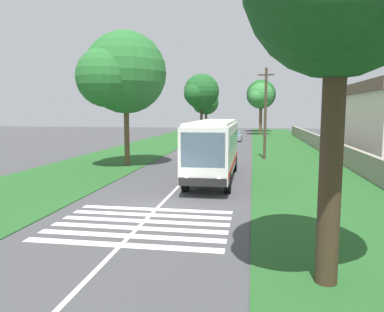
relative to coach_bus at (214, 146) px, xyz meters
The scene contains 16 objects.
ground 7.90m from the coach_bus, 166.31° to the left, with size 160.00×160.00×0.00m, color #424244.
grass_verge_left 12.74m from the coach_bus, 52.73° to the left, with size 120.00×8.00×0.04m, color #235623.
grass_verge_right 10.17m from the coach_bus, 40.07° to the right, with size 120.00×8.00×0.04m, color #235623.
centre_line 8.11m from the coach_bus, 13.31° to the left, with size 110.00×0.16×0.01m, color silver.
coach_bus is the anchor object (origin of this frame).
zebra_crossing 10.42m from the coach_bus, 169.84° to the left, with size 4.95×6.80×0.01m.
trailing_car_0 19.75m from the coach_bus, 10.85° to the left, with size 4.30×1.78×1.43m.
trailing_car_1 25.91m from the coach_bus, ahead, with size 4.30×1.78×1.43m.
trailing_car_2 31.28m from the coach_bus, ahead, with size 4.30×1.78×1.43m.
roadside_tree_left_0 55.55m from the coach_bus, ahead, with size 6.50×5.31×8.75m.
roadside_tree_left_1 10.22m from the coach_bus, 58.34° to the left, with size 7.80×6.33×10.43m.
roadside_tree_left_2 47.36m from the coach_bus, ahead, with size 7.62×6.59×11.20m.
roadside_tree_right_0 46.32m from the coach_bus, ahead, with size 5.55×4.67×9.36m.
roadside_tree_right_1 56.60m from the coach_bus, ahead, with size 7.37×6.05×10.77m.
utility_pole 11.22m from the coach_bus, 18.51° to the right, with size 0.24×1.40×8.07m.
roadside_wall 16.02m from the coach_bus, 37.85° to the right, with size 70.00×0.40×1.57m, color gray.
Camera 1 is at (-16.14, -4.18, 4.37)m, focal length 34.92 mm.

